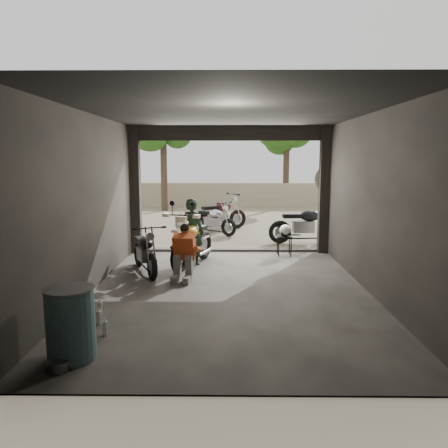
{
  "coord_description": "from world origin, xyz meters",
  "views": [
    {
      "loc": [
        -0.02,
        -7.63,
        2.4
      ],
      "look_at": [
        -0.11,
        0.6,
        1.16
      ],
      "focal_mm": 35.0,
      "sensor_mm": 36.0,
      "label": 1
    }
  ],
  "objects_px": {
    "left_bike": "(145,249)",
    "sign_post": "(329,194)",
    "outside_bike_b": "(220,212)",
    "rider": "(192,232)",
    "helmet": "(285,230)",
    "stool": "(284,239)",
    "oil_drum": "(71,325)",
    "outside_bike_c": "(305,222)",
    "outside_bike_a": "(213,218)",
    "mechanic": "(183,254)",
    "main_bike": "(192,238)"
  },
  "relations": [
    {
      "from": "rider",
      "to": "mechanic",
      "type": "distance_m",
      "value": 1.36
    },
    {
      "from": "outside_bike_a",
      "to": "oil_drum",
      "type": "relative_size",
      "value": 1.78
    },
    {
      "from": "mechanic",
      "to": "stool",
      "type": "xyz_separation_m",
      "value": [
        2.27,
        2.27,
        -0.11
      ]
    },
    {
      "from": "stool",
      "to": "sign_post",
      "type": "bearing_deg",
      "value": 23.09
    },
    {
      "from": "outside_bike_a",
      "to": "left_bike",
      "type": "bearing_deg",
      "value": -156.39
    },
    {
      "from": "outside_bike_c",
      "to": "rider",
      "type": "xyz_separation_m",
      "value": [
        -3.01,
        -2.61,
        0.14
      ]
    },
    {
      "from": "rider",
      "to": "sign_post",
      "type": "bearing_deg",
      "value": -126.71
    },
    {
      "from": "outside_bike_b",
      "to": "mechanic",
      "type": "bearing_deg",
      "value": 143.58
    },
    {
      "from": "outside_bike_a",
      "to": "stool",
      "type": "distance_m",
      "value": 3.62
    },
    {
      "from": "left_bike",
      "to": "sign_post",
      "type": "distance_m",
      "value": 4.93
    },
    {
      "from": "helmet",
      "to": "sign_post",
      "type": "relative_size",
      "value": 0.14
    },
    {
      "from": "left_bike",
      "to": "sign_post",
      "type": "bearing_deg",
      "value": 2.91
    },
    {
      "from": "mechanic",
      "to": "oil_drum",
      "type": "relative_size",
      "value": 1.22
    },
    {
      "from": "stool",
      "to": "oil_drum",
      "type": "bearing_deg",
      "value": -119.73
    },
    {
      "from": "main_bike",
      "to": "stool",
      "type": "distance_m",
      "value": 2.43
    },
    {
      "from": "left_bike",
      "to": "mechanic",
      "type": "height_order",
      "value": "mechanic"
    },
    {
      "from": "sign_post",
      "to": "main_bike",
      "type": "bearing_deg",
      "value": -171.56
    },
    {
      "from": "sign_post",
      "to": "rider",
      "type": "bearing_deg",
      "value": -173.1
    },
    {
      "from": "outside_bike_a",
      "to": "outside_bike_b",
      "type": "xyz_separation_m",
      "value": [
        0.19,
        0.89,
        0.08
      ]
    },
    {
      "from": "left_bike",
      "to": "oil_drum",
      "type": "bearing_deg",
      "value": -115.38
    },
    {
      "from": "outside_bike_b",
      "to": "mechanic",
      "type": "xyz_separation_m",
      "value": [
        -0.59,
        -6.26,
        -0.07
      ]
    },
    {
      "from": "outside_bike_c",
      "to": "mechanic",
      "type": "distance_m",
      "value": 5.01
    },
    {
      "from": "outside_bike_b",
      "to": "left_bike",
      "type": "bearing_deg",
      "value": 134.48
    },
    {
      "from": "rider",
      "to": "oil_drum",
      "type": "xyz_separation_m",
      "value": [
        -1.06,
        -4.77,
        -0.32
      ]
    },
    {
      "from": "main_bike",
      "to": "left_bike",
      "type": "distance_m",
      "value": 1.15
    },
    {
      "from": "helmet",
      "to": "mechanic",
      "type": "bearing_deg",
      "value": -137.84
    },
    {
      "from": "outside_bike_a",
      "to": "stool",
      "type": "relative_size",
      "value": 3.15
    },
    {
      "from": "main_bike",
      "to": "rider",
      "type": "relative_size",
      "value": 1.23
    },
    {
      "from": "outside_bike_a",
      "to": "outside_bike_c",
      "type": "height_order",
      "value": "outside_bike_c"
    },
    {
      "from": "left_bike",
      "to": "sign_post",
      "type": "xyz_separation_m",
      "value": [
        4.31,
        2.17,
        0.97
      ]
    },
    {
      "from": "rider",
      "to": "stool",
      "type": "height_order",
      "value": "rider"
    },
    {
      "from": "helmet",
      "to": "sign_post",
      "type": "distance_m",
      "value": 1.51
    },
    {
      "from": "mechanic",
      "to": "sign_post",
      "type": "bearing_deg",
      "value": 45.83
    },
    {
      "from": "rider",
      "to": "mechanic",
      "type": "bearing_deg",
      "value": 117.16
    },
    {
      "from": "main_bike",
      "to": "helmet",
      "type": "distance_m",
      "value": 2.46
    },
    {
      "from": "outside_bike_b",
      "to": "stool",
      "type": "distance_m",
      "value": 4.33
    },
    {
      "from": "outside_bike_a",
      "to": "sign_post",
      "type": "height_order",
      "value": "sign_post"
    },
    {
      "from": "outside_bike_c",
      "to": "outside_bike_a",
      "type": "bearing_deg",
      "value": 56.33
    },
    {
      "from": "outside_bike_c",
      "to": "sign_post",
      "type": "distance_m",
      "value": 1.52
    },
    {
      "from": "outside_bike_a",
      "to": "rider",
      "type": "relative_size",
      "value": 1.03
    },
    {
      "from": "outside_bike_a",
      "to": "rider",
      "type": "height_order",
      "value": "rider"
    },
    {
      "from": "outside_bike_c",
      "to": "oil_drum",
      "type": "xyz_separation_m",
      "value": [
        -4.06,
        -7.38,
        -0.18
      ]
    },
    {
      "from": "outside_bike_c",
      "to": "stool",
      "type": "relative_size",
      "value": 3.66
    },
    {
      "from": "mechanic",
      "to": "oil_drum",
      "type": "height_order",
      "value": "mechanic"
    },
    {
      "from": "outside_bike_a",
      "to": "outside_bike_c",
      "type": "xyz_separation_m",
      "value": [
        2.68,
        -1.42,
        0.09
      ]
    },
    {
      "from": "left_bike",
      "to": "helmet",
      "type": "xyz_separation_m",
      "value": [
        3.17,
        1.69,
        0.12
      ]
    },
    {
      "from": "mechanic",
      "to": "sign_post",
      "type": "height_order",
      "value": "sign_post"
    },
    {
      "from": "oil_drum",
      "to": "sign_post",
      "type": "xyz_separation_m",
      "value": [
        4.43,
        6.2,
        1.06
      ]
    },
    {
      "from": "outside_bike_a",
      "to": "oil_drum",
      "type": "bearing_deg",
      "value": -150.4
    },
    {
      "from": "outside_bike_a",
      "to": "rider",
      "type": "bearing_deg",
      "value": -146.07
    }
  ]
}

